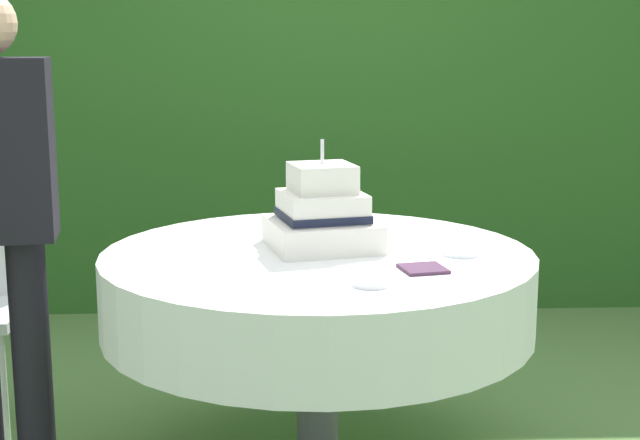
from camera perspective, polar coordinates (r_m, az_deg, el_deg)
name	(u,v)px	position (r m, az deg, el deg)	size (l,w,h in m)	color
foliage_hedge	(302,100)	(5.17, -1.12, 7.35)	(6.18, 0.65, 2.23)	#28561E
cake_table	(318,290)	(3.06, -0.14, -4.32)	(1.41, 1.41, 0.77)	#4C4C51
wedding_cake	(323,215)	(3.07, 0.18, 0.28)	(0.41, 0.41, 0.36)	white
serving_plate_near	(372,284)	(2.62, 3.18, -3.92)	(0.11, 0.11, 0.01)	white
serving_plate_far	(461,253)	(3.01, 8.64, -2.03)	(0.12, 0.12, 0.01)	white
serving_plate_left	(353,224)	(3.45, 2.05, -0.22)	(0.13, 0.13, 0.01)	white
napkin_stack	(423,269)	(2.81, 6.34, -2.99)	(0.13, 0.13, 0.01)	#4C2D47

